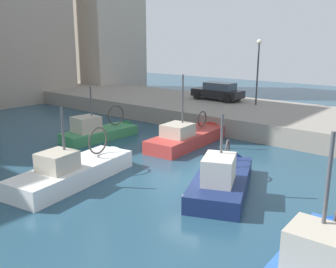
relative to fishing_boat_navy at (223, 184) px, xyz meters
name	(u,v)px	position (x,y,z in m)	size (l,w,h in m)	color
water_surface	(194,177)	(0.16, 1.57, -0.14)	(80.00, 80.00, 0.00)	navy
quay_wall	(295,122)	(11.66, 1.57, 0.46)	(9.00, 56.00, 1.20)	gray
fishing_boat_navy	(223,184)	(0.00, 0.00, 0.00)	(6.33, 4.16, 4.15)	navy
fishing_boat_green	(104,135)	(2.16, 10.03, 0.02)	(5.66, 2.26, 4.08)	#388951
fishing_boat_white	(80,177)	(-3.25, 5.31, -0.03)	(6.92, 2.92, 4.19)	white
fishing_boat_blue	(325,268)	(-3.37, -5.19, 0.01)	(5.59, 2.25, 4.84)	#2D60B7
fishing_boat_red	(190,142)	(4.56, 5.05, -0.03)	(6.93, 2.39, 4.99)	#BC3833
parked_car_black	(218,91)	(13.19, 8.66, 1.79)	(1.91, 4.24, 1.45)	black
quay_streetlamp	(258,61)	(13.16, 5.24, 4.31)	(0.36, 0.36, 4.83)	#38383D
waterfront_building_east_mid	(15,4)	(6.81, 27.73, 9.17)	(9.10, 6.52, 18.59)	#A39384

